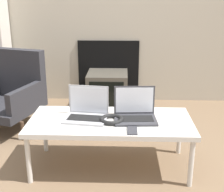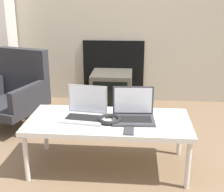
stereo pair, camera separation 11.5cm
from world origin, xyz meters
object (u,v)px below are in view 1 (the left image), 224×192
object	(u,v)px
phone	(132,130)
armchair	(11,91)
laptop_left	(87,111)
tv	(108,90)
laptop_right	(135,112)
headphones	(112,120)

from	to	relation	value
phone	armchair	xyz separation A→B (m)	(-1.19, 0.99, -0.04)
armchair	laptop_left	bearing A→B (deg)	-24.16
laptop_left	tv	size ratio (longest dim) A/B	0.70
laptop_right	tv	world-z (taller)	laptop_right
laptop_right	phone	size ratio (longest dim) A/B	2.34
laptop_left	laptop_right	bearing A→B (deg)	7.30
headphones	laptop_left	bearing A→B (deg)	161.21
laptop_left	tv	bearing A→B (deg)	93.57
laptop_left	headphones	distance (m)	0.20
laptop_left	armchair	xyz separation A→B (m)	(-0.85, 0.77, -0.09)
laptop_right	tv	xyz separation A→B (m)	(-0.28, 1.35, -0.24)
laptop_left	laptop_right	size ratio (longest dim) A/B	1.04
laptop_left	armchair	distance (m)	1.15
tv	armchair	bearing A→B (deg)	-148.39
tv	laptop_right	bearing A→B (deg)	-78.39
laptop_left	headphones	bearing A→B (deg)	-11.53
headphones	tv	world-z (taller)	headphones
tv	phone	bearing A→B (deg)	-80.90
headphones	tv	bearing A→B (deg)	94.21
phone	tv	size ratio (longest dim) A/B	0.29
headphones	armchair	bearing A→B (deg)	141.44
laptop_left	headphones	xyz separation A→B (m)	(0.19, -0.06, -0.04)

